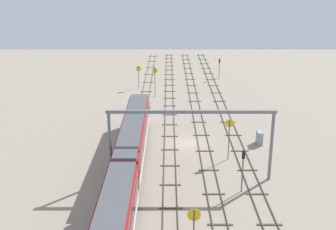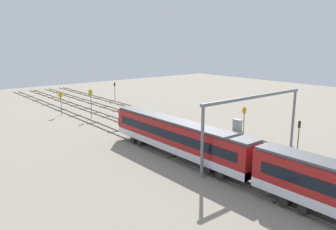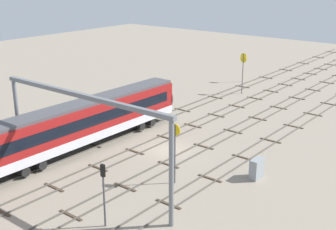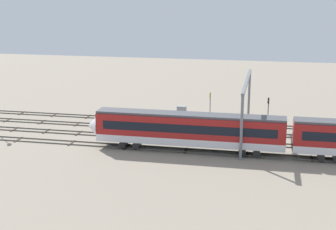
{
  "view_description": "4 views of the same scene",
  "coord_description": "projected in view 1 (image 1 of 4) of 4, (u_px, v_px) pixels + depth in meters",
  "views": [
    {
      "loc": [
        -55.21,
        2.54,
        22.35
      ],
      "look_at": [
        4.66,
        2.6,
        2.59
      ],
      "focal_mm": 45.49,
      "sensor_mm": 36.0,
      "label": 1
    },
    {
      "loc": [
        -35.26,
        33.55,
        14.66
      ],
      "look_at": [
        5.25,
        0.67,
        3.12
      ],
      "focal_mm": 35.35,
      "sensor_mm": 36.0,
      "label": 2
    },
    {
      "loc": [
        -33.57,
        -26.68,
        17.61
      ],
      "look_at": [
        2.16,
        1.78,
        2.83
      ],
      "focal_mm": 48.66,
      "sensor_mm": 36.0,
      "label": 3
    },
    {
      "loc": [
        -14.13,
        67.19,
        20.23
      ],
      "look_at": [
        -0.16,
        0.18,
        2.87
      ],
      "focal_mm": 53.35,
      "sensor_mm": 36.0,
      "label": 4
    }
  ],
  "objects": [
    {
      "name": "speed_sign_far_trackside",
      "position": [
        194.0,
        230.0,
        32.78
      ],
      "size": [
        0.14,
        1.05,
        5.48
      ],
      "color": "#4C4C51",
      "rests_on": "ground"
    },
    {
      "name": "speed_sign_near_foreground",
      "position": [
        139.0,
        73.0,
        87.11
      ],
      "size": [
        0.14,
        1.1,
        4.68
      ],
      "color": "#4C4C51",
      "rests_on": "ground"
    },
    {
      "name": "overhead_gantry",
      "position": [
        191.0,
        128.0,
        46.99
      ],
      "size": [
        0.4,
        18.71,
        8.31
      ],
      "color": "slate",
      "rests_on": "ground"
    },
    {
      "name": "ground_plane",
      "position": [
        187.0,
        143.0,
        59.43
      ],
      "size": [
        156.67,
        156.67,
        0.0
      ],
      "primitive_type": "plane",
      "color": "gray"
    },
    {
      "name": "track_with_train",
      "position": [
        137.0,
        142.0,
        59.41
      ],
      "size": [
        140.67,
        2.4,
        0.16
      ],
      "color": "#59544C",
      "rests_on": "ground"
    },
    {
      "name": "speed_sign_mid_trackside",
      "position": [
        155.0,
        78.0,
        80.86
      ],
      "size": [
        0.14,
        1.01,
        5.63
      ],
      "color": "#4C4C51",
      "rests_on": "ground"
    },
    {
      "name": "signal_light_trackside_approach",
      "position": [
        219.0,
        66.0,
        95.26
      ],
      "size": [
        0.31,
        0.32,
        4.56
      ],
      "color": "#4C4C51",
      "rests_on": "ground"
    },
    {
      "name": "track_second_near",
      "position": [
        203.0,
        143.0,
        59.4
      ],
      "size": [
        140.67,
        2.4,
        0.16
      ],
      "color": "#59544C",
      "rests_on": "ground"
    },
    {
      "name": "signal_light_trackside_departure",
      "position": [
        243.0,
        165.0,
        45.13
      ],
      "size": [
        0.31,
        0.32,
        4.8
      ],
      "color": "#4C4C51",
      "rests_on": "ground"
    },
    {
      "name": "track_middle",
      "position": [
        170.0,
        143.0,
        59.41
      ],
      "size": [
        140.67,
        2.4,
        0.16
      ],
      "color": "#59544C",
      "rests_on": "ground"
    },
    {
      "name": "speed_sign_distant_end",
      "position": [
        229.0,
        133.0,
        53.11
      ],
      "size": [
        0.14,
        1.02,
        5.36
      ],
      "color": "#4C4C51",
      "rests_on": "ground"
    },
    {
      "name": "track_near_foreground",
      "position": [
        236.0,
        143.0,
        59.4
      ],
      "size": [
        140.67,
        2.4,
        0.16
      ],
      "color": "#59544C",
      "rests_on": "ground"
    },
    {
      "name": "relay_cabinet",
      "position": [
        259.0,
        138.0,
        58.88
      ],
      "size": [
        1.52,
        0.73,
        1.8
      ],
      "color": "gray",
      "rests_on": "ground"
    }
  ]
}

